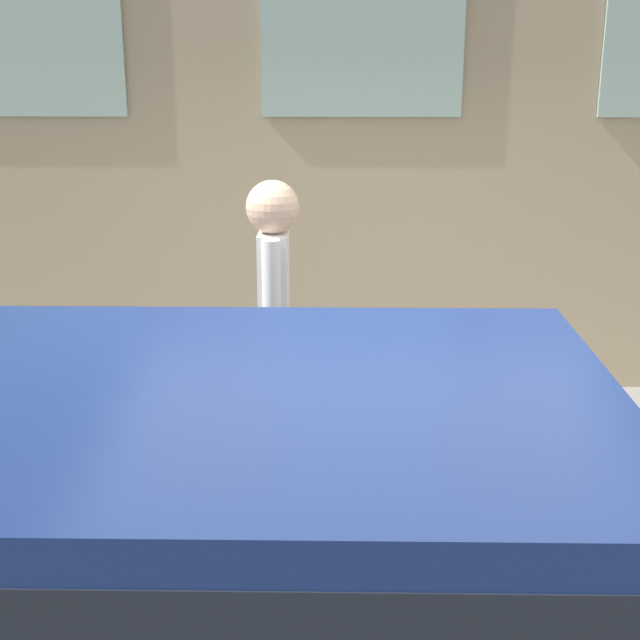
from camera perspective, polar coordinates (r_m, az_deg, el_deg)
The scene contains 5 objects.
ground_plane at distance 4.50m, azimuth 3.15°, elevation -17.32°, with size 80.00×80.00×0.00m, color #47474C.
sidewalk at distance 5.52m, azimuth 2.71°, elevation -9.50°, with size 2.45×60.00×0.13m.
fire_hydrant at distance 4.85m, azimuth 2.95°, elevation -7.76°, with size 0.34×0.45×0.72m.
person at distance 4.80m, azimuth -2.96°, elevation 0.68°, with size 0.42×0.28×1.75m.
parked_truck_navy_near at distance 2.95m, azimuth -14.61°, elevation -16.82°, with size 1.83×4.84×1.63m.
Camera 1 is at (-3.70, 0.17, 2.56)m, focal length 50.00 mm.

